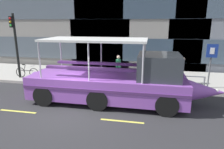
% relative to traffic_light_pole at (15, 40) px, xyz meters
% --- Properties ---
extents(ground_plane, '(120.00, 120.00, 0.00)m').
position_rel_traffic_light_pole_xyz_m(ground_plane, '(5.59, -3.80, -2.81)').
color(ground_plane, '#2B2B2D').
extents(sidewalk, '(32.00, 4.80, 0.18)m').
position_rel_traffic_light_pole_xyz_m(sidewalk, '(5.59, 1.80, -2.72)').
color(sidewalk, '#A8A59E').
rests_on(sidewalk, ground_plane).
extents(curb_edge, '(32.00, 0.18, 0.18)m').
position_rel_traffic_light_pole_xyz_m(curb_edge, '(5.59, -0.69, -2.72)').
color(curb_edge, '#B2ADA3').
rests_on(curb_edge, ground_plane).
extents(lane_centreline, '(25.80, 0.12, 0.01)m').
position_rel_traffic_light_pole_xyz_m(lane_centreline, '(5.59, -4.63, -2.80)').
color(lane_centreline, '#DBD64C').
rests_on(lane_centreline, ground_plane).
extents(curb_guardrail, '(10.32, 0.09, 0.81)m').
position_rel_traffic_light_pole_xyz_m(curb_guardrail, '(6.97, -0.35, -2.09)').
color(curb_guardrail, gray).
rests_on(curb_guardrail, sidewalk).
extents(traffic_light_pole, '(0.24, 0.46, 4.35)m').
position_rel_traffic_light_pole_xyz_m(traffic_light_pole, '(0.00, 0.00, 0.00)').
color(traffic_light_pole, black).
rests_on(traffic_light_pole, sidewalk).
extents(parking_sign, '(0.60, 0.12, 2.58)m').
position_rel_traffic_light_pole_xyz_m(parking_sign, '(12.42, 0.10, -0.87)').
color(parking_sign, '#4C4F54').
rests_on(parking_sign, sidewalk).
extents(leaned_bicycle, '(1.74, 0.46, 0.96)m').
position_rel_traffic_light_pole_xyz_m(leaned_bicycle, '(0.58, 0.08, -2.25)').
color(leaned_bicycle, black).
rests_on(leaned_bicycle, sidewalk).
extents(duck_tour_boat, '(9.58, 2.64, 3.18)m').
position_rel_traffic_light_pole_xyz_m(duck_tour_boat, '(7.48, -2.62, -1.73)').
color(duck_tour_boat, purple).
rests_on(duck_tour_boat, ground_plane).
extents(pedestrian_near_bow, '(0.23, 0.49, 1.70)m').
position_rel_traffic_light_pole_xyz_m(pedestrian_near_bow, '(10.99, 0.60, -1.60)').
color(pedestrian_near_bow, '#47423D').
rests_on(pedestrian_near_bow, sidewalk).
extents(pedestrian_mid_left, '(0.31, 0.43, 1.65)m').
position_rel_traffic_light_pole_xyz_m(pedestrian_mid_left, '(6.93, 0.86, -1.63)').
color(pedestrian_mid_left, '#47423D').
rests_on(pedestrian_mid_left, sidewalk).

